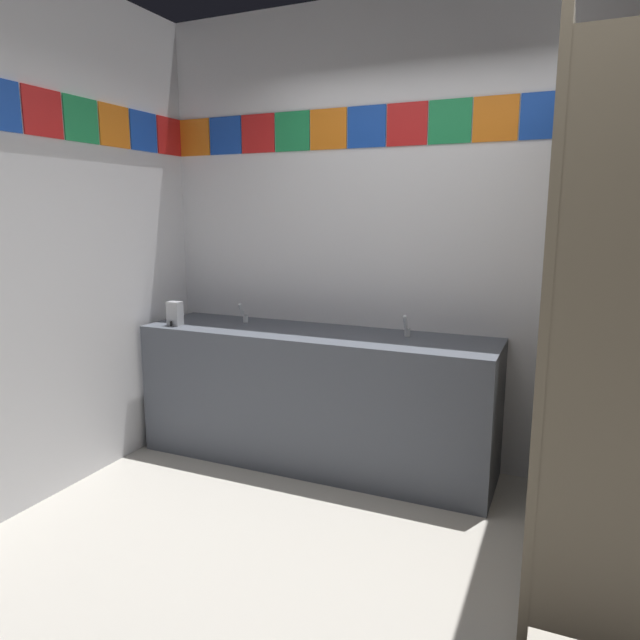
{
  "coord_description": "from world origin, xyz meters",
  "views": [
    {
      "loc": [
        0.59,
        -2.07,
        1.6
      ],
      "look_at": [
        -0.7,
        0.85,
        1.01
      ],
      "focal_mm": 32.21,
      "sensor_mm": 36.0,
      "label": 1
    }
  ],
  "objects": [
    {
      "name": "faucet_left",
      "position": [
        -1.44,
        1.24,
        0.92
      ],
      "size": [
        0.04,
        0.1,
        0.14
      ],
      "color": "silver",
      "rests_on": "vanity_counter"
    },
    {
      "name": "wall_side",
      "position": [
        -2.1,
        -0.0,
        1.46
      ],
      "size": [
        0.09,
        2.9,
        2.9
      ],
      "color": "silver",
      "rests_on": "ground_plane"
    },
    {
      "name": "vanity_counter",
      "position": [
        -0.87,
        1.16,
        0.44
      ],
      "size": [
        2.28,
        0.59,
        0.86
      ],
      "color": "#4C515B",
      "rests_on": "ground_plane"
    },
    {
      "name": "soap_dispenser",
      "position": [
        -1.81,
        0.98,
        0.94
      ],
      "size": [
        0.09,
        0.09,
        0.16
      ],
      "color": "#B7BABF",
      "rests_on": "vanity_counter"
    },
    {
      "name": "ground_plane",
      "position": [
        0.0,
        0.0,
        0.0
      ],
      "size": [
        9.07,
        9.07,
        0.0
      ],
      "primitive_type": "plane",
      "color": "#B2ADA3"
    },
    {
      "name": "wall_back",
      "position": [
        -0.0,
        1.49,
        1.46
      ],
      "size": [
        4.12,
        0.09,
        2.9
      ],
      "color": "silver",
      "rests_on": "ground_plane"
    },
    {
      "name": "stall_divider",
      "position": [
        0.68,
        0.45,
        1.13
      ],
      "size": [
        0.92,
        1.49,
        2.26
      ],
      "color": "#726651",
      "rests_on": "ground_plane"
    },
    {
      "name": "faucet_right",
      "position": [
        -0.3,
        1.24,
        0.92
      ],
      "size": [
        0.04,
        0.1,
        0.14
      ],
      "color": "silver",
      "rests_on": "vanity_counter"
    }
  ]
}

